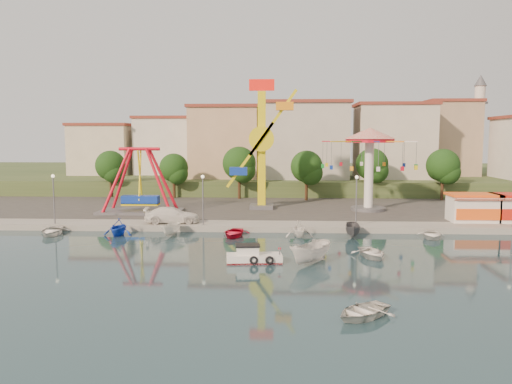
# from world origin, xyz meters

# --- Properties ---
(ground) EXTENTS (200.00, 200.00, 0.00)m
(ground) POSITION_xyz_m (0.00, 0.00, 0.00)
(ground) COLOR #132B36
(ground) RESTS_ON ground
(quay_deck) EXTENTS (200.00, 100.00, 0.60)m
(quay_deck) POSITION_xyz_m (0.00, 62.00, 0.30)
(quay_deck) COLOR #9E998E
(quay_deck) RESTS_ON ground
(asphalt_pad) EXTENTS (90.00, 28.00, 0.01)m
(asphalt_pad) POSITION_xyz_m (0.00, 30.00, 0.60)
(asphalt_pad) COLOR #4C4944
(asphalt_pad) RESTS_ON quay_deck
(hill_terrace) EXTENTS (200.00, 60.00, 3.00)m
(hill_terrace) POSITION_xyz_m (0.00, 67.00, 1.50)
(hill_terrace) COLOR #384C26
(hill_terrace) RESTS_ON ground
(pirate_ship_ride) EXTENTS (10.00, 5.00, 8.00)m
(pirate_ship_ride) POSITION_xyz_m (-16.97, 21.20, 4.39)
(pirate_ship_ride) COLOR #59595E
(pirate_ship_ride) RESTS_ON quay_deck
(kamikaze_tower) EXTENTS (6.11, 3.10, 16.50)m
(kamikaze_tower) POSITION_xyz_m (-1.95, 25.22, 8.51)
(kamikaze_tower) COLOR #59595E
(kamikaze_tower) RESTS_ON quay_deck
(wave_swinger) EXTENTS (11.60, 11.60, 10.40)m
(wave_swinger) POSITION_xyz_m (11.27, 24.43, 8.20)
(wave_swinger) COLOR #59595E
(wave_swinger) RESTS_ON quay_deck
(booth_left) EXTENTS (5.40, 3.78, 3.08)m
(booth_left) POSITION_xyz_m (21.24, 16.49, 2.16)
(booth_left) COLOR white
(booth_left) RESTS_ON quay_deck
(lamp_post_0) EXTENTS (0.14, 0.14, 5.00)m
(lamp_post_0) POSITION_xyz_m (-24.00, 13.00, 3.10)
(lamp_post_0) COLOR #59595E
(lamp_post_0) RESTS_ON quay_deck
(lamp_post_1) EXTENTS (0.14, 0.14, 5.00)m
(lamp_post_1) POSITION_xyz_m (-8.00, 13.00, 3.10)
(lamp_post_1) COLOR #59595E
(lamp_post_1) RESTS_ON quay_deck
(lamp_post_2) EXTENTS (0.14, 0.14, 5.00)m
(lamp_post_2) POSITION_xyz_m (8.00, 13.00, 3.10)
(lamp_post_2) COLOR #59595E
(lamp_post_2) RESTS_ON quay_deck
(tree_0) EXTENTS (4.60, 4.60, 7.19)m
(tree_0) POSITION_xyz_m (-26.00, 36.98, 5.47)
(tree_0) COLOR #382314
(tree_0) RESTS_ON quay_deck
(tree_1) EXTENTS (4.35, 4.35, 6.80)m
(tree_1) POSITION_xyz_m (-16.00, 36.24, 5.20)
(tree_1) COLOR #382314
(tree_1) RESTS_ON quay_deck
(tree_2) EXTENTS (5.02, 5.02, 7.85)m
(tree_2) POSITION_xyz_m (-6.00, 35.81, 5.92)
(tree_2) COLOR #382314
(tree_2) RESTS_ON quay_deck
(tree_3) EXTENTS (4.68, 4.68, 7.32)m
(tree_3) POSITION_xyz_m (4.00, 34.36, 5.55)
(tree_3) COLOR #382314
(tree_3) RESTS_ON quay_deck
(tree_4) EXTENTS (4.86, 4.86, 7.60)m
(tree_4) POSITION_xyz_m (14.00, 37.35, 5.75)
(tree_4) COLOR #382314
(tree_4) RESTS_ON quay_deck
(tree_5) EXTENTS (4.83, 4.83, 7.54)m
(tree_5) POSITION_xyz_m (24.00, 35.54, 5.71)
(tree_5) COLOR #382314
(tree_5) RESTS_ON quay_deck
(building_0) EXTENTS (9.26, 9.53, 11.87)m
(building_0) POSITION_xyz_m (-33.37, 46.06, 8.93)
(building_0) COLOR beige
(building_0) RESTS_ON hill_terrace
(building_1) EXTENTS (12.33, 9.01, 8.63)m
(building_1) POSITION_xyz_m (-21.33, 51.38, 7.32)
(building_1) COLOR silver
(building_1) RESTS_ON hill_terrace
(building_2) EXTENTS (11.95, 9.28, 11.23)m
(building_2) POSITION_xyz_m (-8.19, 51.96, 8.62)
(building_2) COLOR tan
(building_2) RESTS_ON hill_terrace
(building_3) EXTENTS (12.59, 10.50, 9.20)m
(building_3) POSITION_xyz_m (5.60, 48.80, 7.60)
(building_3) COLOR beige
(building_3) RESTS_ON hill_terrace
(building_4) EXTENTS (10.75, 9.23, 9.24)m
(building_4) POSITION_xyz_m (19.07, 52.20, 7.62)
(building_4) COLOR beige
(building_4) RESTS_ON hill_terrace
(building_5) EXTENTS (12.77, 10.96, 11.21)m
(building_5) POSITION_xyz_m (32.37, 50.33, 8.61)
(building_5) COLOR tan
(building_5) RESTS_ON hill_terrace
(minaret) EXTENTS (2.80, 2.80, 18.00)m
(minaret) POSITION_xyz_m (36.00, 54.00, 12.55)
(minaret) COLOR silver
(minaret) RESTS_ON hill_terrace
(cabin_motorboat) EXTENTS (4.48, 2.10, 1.52)m
(cabin_motorboat) POSITION_xyz_m (-2.04, -0.39, 0.41)
(cabin_motorboat) COLOR white
(cabin_motorboat) RESTS_ON ground
(rowboat_a) EXTENTS (3.38, 4.23, 0.78)m
(rowboat_a) POSITION_xyz_m (7.60, 1.67, 0.39)
(rowboat_a) COLOR white
(rowboat_a) RESTS_ON ground
(rowboat_b) EXTENTS (4.45, 4.36, 0.75)m
(rowboat_b) POSITION_xyz_m (4.55, -12.22, 0.38)
(rowboat_b) COLOR silver
(rowboat_b) RESTS_ON ground
(skiff) EXTENTS (4.27, 4.69, 1.79)m
(skiff) POSITION_xyz_m (2.47, -0.69, 0.89)
(skiff) COLOR white
(skiff) RESTS_ON ground
(van) EXTENTS (6.09, 3.10, 1.69)m
(van) POSITION_xyz_m (-11.54, 14.00, 1.45)
(van) COLOR white
(van) RESTS_ON quay_deck
(moored_boat_0) EXTENTS (3.61, 4.58, 0.86)m
(moored_boat_0) POSITION_xyz_m (-22.86, 9.80, 0.43)
(moored_boat_0) COLOR white
(moored_boat_0) RESTS_ON ground
(moored_boat_1) EXTENTS (3.01, 3.44, 1.74)m
(moored_boat_1) POSITION_xyz_m (-16.06, 9.80, 0.87)
(moored_boat_1) COLOR #163BC2
(moored_boat_1) RESTS_ON ground
(moored_boat_2) EXTENTS (1.98, 3.82, 1.41)m
(moored_boat_2) POSITION_xyz_m (-10.73, 9.80, 0.70)
(moored_boat_2) COLOR silver
(moored_boat_2) RESTS_ON ground
(moored_boat_3) EXTENTS (3.22, 4.15, 0.79)m
(moored_boat_3) POSITION_xyz_m (-4.47, 9.80, 0.39)
(moored_boat_3) COLOR red
(moored_boat_3) RESTS_ON ground
(moored_boat_4) EXTENTS (3.20, 3.56, 1.66)m
(moored_boat_4) POSITION_xyz_m (1.97, 9.80, 0.83)
(moored_boat_4) COLOR white
(moored_boat_4) RESTS_ON ground
(moored_boat_5) EXTENTS (1.85, 3.93, 1.46)m
(moored_boat_5) POSITION_xyz_m (7.25, 9.80, 0.73)
(moored_boat_5) COLOR #4F4E53
(moored_boat_5) RESTS_ON ground
(moored_boat_6) EXTENTS (3.24, 4.06, 0.75)m
(moored_boat_6) POSITION_xyz_m (14.85, 9.80, 0.38)
(moored_boat_6) COLOR white
(moored_boat_6) RESTS_ON ground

